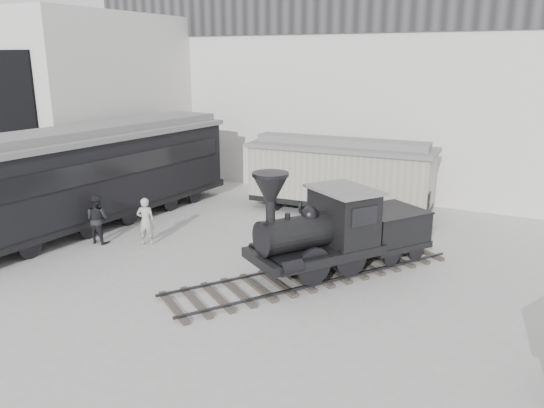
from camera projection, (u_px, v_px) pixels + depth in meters
The scene contains 8 objects.
ground at pixel (231, 313), 14.85m from camera, with size 90.00×90.00×0.00m, color #9E9E9B.
north_wall at pixel (388, 85), 26.18m from camera, with size 34.00×2.51×11.00m.
west_pavilion at pixel (97, 103), 28.57m from camera, with size 7.00×12.11×9.00m.
locomotive at pixel (334, 235), 17.30m from camera, with size 7.37×9.55×3.54m.
boxcar at pixel (340, 174), 23.95m from camera, with size 8.51×3.04×3.44m.
passenger_coach at pixel (97, 175), 22.21m from camera, with size 4.36×14.75×3.89m.
visitor_a at pixel (146, 221), 20.01m from camera, with size 0.67×0.44×1.84m, color #AFAEA6.
visitor_b at pixel (97, 219), 20.21m from camera, with size 0.91×0.71×1.88m, color black.
Camera 1 is at (7.21, -11.45, 6.93)m, focal length 35.00 mm.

